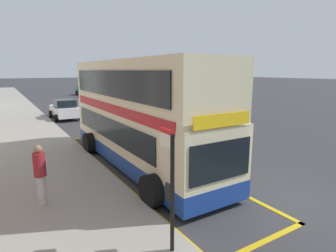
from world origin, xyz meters
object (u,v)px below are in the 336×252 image
object	(u,v)px
double_decker_bus	(139,117)
bus_stop_sign	(170,181)
parked_car_white_ahead	(65,109)
parked_car_teal_distant	(84,90)
pedestrian_waiting_near_sign	(40,172)

from	to	relation	value
double_decker_bus	bus_stop_sign	xyz separation A→B (m)	(-2.05, -5.78, -0.35)
parked_car_white_ahead	double_decker_bus	bearing A→B (deg)	90.28
parked_car_teal_distant	pedestrian_waiting_near_sign	size ratio (longest dim) A/B	2.34
double_decker_bus	parked_car_white_ahead	distance (m)	13.82
pedestrian_waiting_near_sign	bus_stop_sign	bearing A→B (deg)	-60.65
parked_car_teal_distant	double_decker_bus	bearing A→B (deg)	-100.38
bus_stop_sign	parked_car_white_ahead	distance (m)	19.64
parked_car_white_ahead	pedestrian_waiting_near_sign	distance (m)	16.29
bus_stop_sign	parked_car_teal_distant	world-z (taller)	bus_stop_sign
parked_car_teal_distant	pedestrian_waiting_near_sign	world-z (taller)	pedestrian_waiting_near_sign
parked_car_teal_distant	pedestrian_waiting_near_sign	distance (m)	40.00
double_decker_bus	parked_car_white_ahead	xyz separation A→B (m)	(-0.28, 13.76, -1.26)
bus_stop_sign	pedestrian_waiting_near_sign	distance (m)	4.30
bus_stop_sign	parked_car_teal_distant	size ratio (longest dim) A/B	0.64
double_decker_bus	bus_stop_sign	world-z (taller)	double_decker_bus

